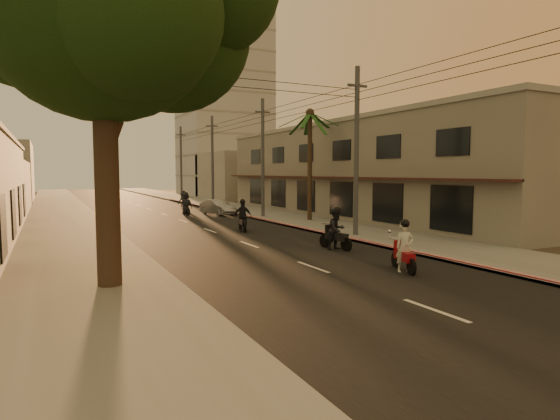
{
  "coord_description": "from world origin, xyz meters",
  "views": [
    {
      "loc": [
        -8.59,
        -12.49,
        3.46
      ],
      "look_at": [
        0.83,
        6.35,
        1.76
      ],
      "focal_mm": 30.0,
      "sensor_mm": 36.0,
      "label": 1
    }
  ],
  "objects_px": {
    "scooter_mid_a": "(337,230)",
    "scooter_far_b": "(184,201)",
    "scooter_red": "(404,249)",
    "scooter_mid_b": "(243,217)",
    "palm_tree": "(310,119)",
    "parked_car": "(218,207)",
    "scooter_far_a": "(186,205)"
  },
  "relations": [
    {
      "from": "scooter_mid_a",
      "to": "scooter_far_b",
      "type": "height_order",
      "value": "scooter_mid_a"
    },
    {
      "from": "scooter_red",
      "to": "scooter_far_b",
      "type": "height_order",
      "value": "scooter_red"
    },
    {
      "from": "scooter_red",
      "to": "scooter_mid_b",
      "type": "distance_m",
      "value": 12.91
    },
    {
      "from": "scooter_mid_a",
      "to": "scooter_far_b",
      "type": "bearing_deg",
      "value": 79.42
    },
    {
      "from": "palm_tree",
      "to": "parked_car",
      "type": "bearing_deg",
      "value": 119.19
    },
    {
      "from": "scooter_red",
      "to": "palm_tree",
      "type": "bearing_deg",
      "value": 88.26
    },
    {
      "from": "scooter_red",
      "to": "scooter_far_a",
      "type": "xyz_separation_m",
      "value": [
        -1.06,
        24.29,
        0.03
      ]
    },
    {
      "from": "scooter_red",
      "to": "parked_car",
      "type": "xyz_separation_m",
      "value": [
        1.36,
        23.62,
        -0.2
      ]
    },
    {
      "from": "scooter_mid_a",
      "to": "parked_car",
      "type": "distance_m",
      "value": 18.64
    },
    {
      "from": "scooter_red",
      "to": "parked_car",
      "type": "distance_m",
      "value": 23.66
    },
    {
      "from": "scooter_far_a",
      "to": "scooter_far_b",
      "type": "distance_m",
      "value": 5.65
    },
    {
      "from": "parked_car",
      "to": "palm_tree",
      "type": "bearing_deg",
      "value": -72.76
    },
    {
      "from": "scooter_mid_b",
      "to": "parked_car",
      "type": "xyz_separation_m",
      "value": [
        2.18,
        10.74,
        -0.24
      ]
    },
    {
      "from": "palm_tree",
      "to": "scooter_mid_b",
      "type": "relative_size",
      "value": 4.23
    },
    {
      "from": "scooter_mid_a",
      "to": "scooter_far_a",
      "type": "distance_m",
      "value": 19.35
    },
    {
      "from": "scooter_far_b",
      "to": "scooter_mid_b",
      "type": "bearing_deg",
      "value": -82.39
    },
    {
      "from": "parked_car",
      "to": "scooter_far_b",
      "type": "bearing_deg",
      "value": 88.5
    },
    {
      "from": "scooter_far_a",
      "to": "parked_car",
      "type": "distance_m",
      "value": 2.52
    },
    {
      "from": "scooter_mid_a",
      "to": "scooter_far_a",
      "type": "xyz_separation_m",
      "value": [
        -1.56,
        19.29,
        -0.03
      ]
    },
    {
      "from": "scooter_mid_b",
      "to": "parked_car",
      "type": "distance_m",
      "value": 10.96
    },
    {
      "from": "scooter_mid_a",
      "to": "parked_car",
      "type": "height_order",
      "value": "scooter_mid_a"
    },
    {
      "from": "scooter_mid_a",
      "to": "scooter_mid_b",
      "type": "xyz_separation_m",
      "value": [
        -1.33,
        7.89,
        -0.02
      ]
    },
    {
      "from": "scooter_mid_a",
      "to": "scooter_far_b",
      "type": "xyz_separation_m",
      "value": [
        -0.29,
        24.79,
        -0.06
      ]
    },
    {
      "from": "scooter_mid_a",
      "to": "parked_car",
      "type": "xyz_separation_m",
      "value": [
        0.85,
        18.62,
        -0.26
      ]
    },
    {
      "from": "scooter_mid_a",
      "to": "palm_tree",
      "type": "bearing_deg",
      "value": 54.24
    },
    {
      "from": "scooter_mid_a",
      "to": "scooter_mid_b",
      "type": "relative_size",
      "value": 1.01
    },
    {
      "from": "scooter_red",
      "to": "scooter_far_b",
      "type": "bearing_deg",
      "value": 106.92
    },
    {
      "from": "scooter_red",
      "to": "scooter_mid_a",
      "type": "distance_m",
      "value": 5.03
    },
    {
      "from": "palm_tree",
      "to": "scooter_mid_a",
      "type": "distance_m",
      "value": 13.7
    },
    {
      "from": "scooter_red",
      "to": "scooter_far_a",
      "type": "height_order",
      "value": "scooter_far_a"
    },
    {
      "from": "scooter_far_b",
      "to": "parked_car",
      "type": "bearing_deg",
      "value": -68.4
    },
    {
      "from": "scooter_red",
      "to": "scooter_far_b",
      "type": "distance_m",
      "value": 29.79
    }
  ]
}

